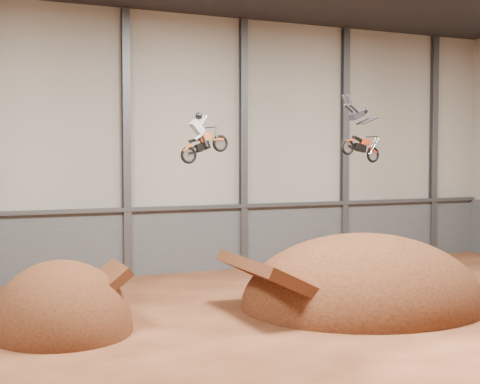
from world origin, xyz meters
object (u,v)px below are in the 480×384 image
object	(u,v)px
takeoff_ramp	(61,331)
fmx_rider_b	(359,130)
landing_ramp	(363,305)
fmx_rider_a	(207,133)

from	to	relation	value
takeoff_ramp	fmx_rider_b	world-z (taller)	fmx_rider_b
takeoff_ramp	landing_ramp	bearing A→B (deg)	-3.98
takeoff_ramp	fmx_rider_a	world-z (taller)	fmx_rider_a
takeoff_ramp	fmx_rider_a	bearing A→B (deg)	5.50
takeoff_ramp	landing_ramp	size ratio (longest dim) A/B	0.56
takeoff_ramp	fmx_rider_b	bearing A→B (deg)	-3.60
fmx_rider_b	landing_ramp	bearing A→B (deg)	-33.71
takeoff_ramp	landing_ramp	xyz separation A→B (m)	(12.41, -0.86, 0.00)
fmx_rider_a	fmx_rider_b	distance (m)	6.46
landing_ramp	fmx_rider_b	bearing A→B (deg)	155.03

